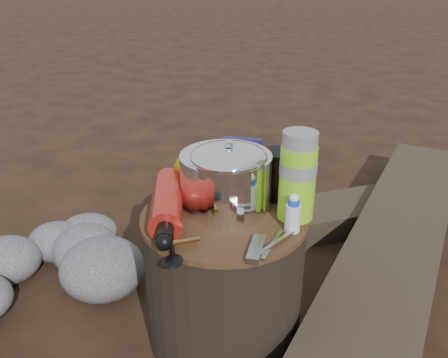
% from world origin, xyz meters
% --- Properties ---
extents(ground, '(60.00, 60.00, 0.00)m').
position_xyz_m(ground, '(0.00, 0.00, 0.00)').
color(ground, black).
rests_on(ground, ground).
extents(stump, '(0.41, 0.41, 0.38)m').
position_xyz_m(stump, '(0.00, 0.00, 0.19)').
color(stump, black).
rests_on(stump, ground).
extents(rock_ring, '(0.42, 0.91, 0.18)m').
position_xyz_m(rock_ring, '(-0.59, -0.09, 0.09)').
color(rock_ring, '#58585D').
rests_on(rock_ring, ground).
extents(log_main, '(0.76, 1.67, 0.14)m').
position_xyz_m(log_main, '(0.52, 0.44, 0.07)').
color(log_main, '#352B1F').
rests_on(log_main, ground).
extents(log_small, '(1.15, 0.77, 0.10)m').
position_xyz_m(log_small, '(0.57, 0.79, 0.05)').
color(log_small, '#352B1F').
rests_on(log_small, ground).
extents(foil_windscreen, '(0.23, 0.23, 0.14)m').
position_xyz_m(foil_windscreen, '(-0.01, 0.05, 0.45)').
color(foil_windscreen, white).
rests_on(foil_windscreen, stump).
extents(camping_pot, '(0.18, 0.18, 0.18)m').
position_xyz_m(camping_pot, '(0.01, 0.02, 0.47)').
color(camping_pot, white).
rests_on(camping_pot, stump).
extents(fuel_bottle, '(0.16, 0.33, 0.08)m').
position_xyz_m(fuel_bottle, '(-0.14, -0.03, 0.42)').
color(fuel_bottle, '#AE2018').
rests_on(fuel_bottle, stump).
extents(thermos, '(0.09, 0.09, 0.22)m').
position_xyz_m(thermos, '(0.17, 0.03, 0.49)').
color(thermos, '#80D61D').
rests_on(thermos, stump).
extents(travel_mug, '(0.09, 0.09, 0.13)m').
position_xyz_m(travel_mug, '(0.12, 0.13, 0.44)').
color(travel_mug, black).
rests_on(travel_mug, stump).
extents(stuff_sack, '(0.16, 0.13, 0.11)m').
position_xyz_m(stuff_sack, '(-0.09, 0.15, 0.43)').
color(stuff_sack, orange).
rests_on(stuff_sack, stump).
extents(food_pouch, '(0.11, 0.03, 0.14)m').
position_xyz_m(food_pouch, '(0.02, 0.17, 0.45)').
color(food_pouch, '#1C1651').
rests_on(food_pouch, stump).
extents(multitool, '(0.03, 0.10, 0.01)m').
position_xyz_m(multitool, '(0.10, -0.15, 0.39)').
color(multitool, silver).
rests_on(multitool, stump).
extents(pot_grabber, '(0.08, 0.13, 0.01)m').
position_xyz_m(pot_grabber, '(0.13, -0.12, 0.39)').
color(pot_grabber, silver).
rests_on(pot_grabber, stump).
extents(spork, '(0.08, 0.17, 0.01)m').
position_xyz_m(spork, '(-0.09, -0.15, 0.39)').
color(spork, black).
rests_on(spork, stump).
extents(squeeze_bottle, '(0.04, 0.04, 0.09)m').
position_xyz_m(squeeze_bottle, '(0.17, -0.04, 0.42)').
color(squeeze_bottle, silver).
rests_on(squeeze_bottle, stump).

